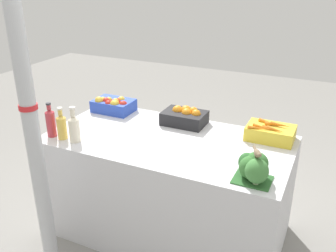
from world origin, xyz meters
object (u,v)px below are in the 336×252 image
support_pole (31,124)px  broccoli_pile (253,167)px  juice_bottle_ruby (51,122)px  juice_bottle_golden (62,126)px  carrot_crate (270,132)px  orange_crate (185,116)px  sparrow_bird (257,153)px  juice_bottle_cloudy (74,128)px  apple_crate (113,105)px

support_pole → broccoli_pile: support_pole is taller
support_pole → juice_bottle_ruby: 0.54m
juice_bottle_golden → juice_bottle_ruby: bearing=180.0°
carrot_crate → orange_crate: bearing=179.3°
carrot_crate → sparrow_bird: size_ratio=2.66×
juice_bottle_ruby → juice_bottle_cloudy: 0.21m
apple_crate → sparrow_bird: 1.50m
support_pole → apple_crate: (-0.12, 1.04, -0.24)m
apple_crate → juice_bottle_ruby: size_ratio=1.29×
orange_crate → carrot_crate: (0.67, -0.01, -0.01)m
orange_crate → juice_bottle_ruby: bearing=-141.6°
carrot_crate → juice_bottle_golden: 1.50m
apple_crate → juice_bottle_cloudy: juice_bottle_cloudy is taller
orange_crate → carrot_crate: bearing=-0.7°
juice_bottle_cloudy → broccoli_pile: bearing=0.8°
support_pole → juice_bottle_golden: bearing=110.5°
carrot_crate → juice_bottle_cloudy: juice_bottle_cloudy is taller
juice_bottle_ruby → juice_bottle_golden: 0.10m
carrot_crate → juice_bottle_cloudy: 1.40m
juice_bottle_golden → broccoli_pile: bearing=0.8°
apple_crate → juice_bottle_ruby: 0.63m
orange_crate → juice_bottle_ruby: juice_bottle_ruby is taller
orange_crate → apple_crate: bearing=-178.3°
apple_crate → carrot_crate: size_ratio=1.00×
broccoli_pile → support_pole: bearing=-159.9°
orange_crate → juice_bottle_golden: (-0.70, -0.63, 0.03)m
carrot_crate → juice_bottle_ruby: bearing=-157.0°
orange_crate → broccoli_pile: size_ratio=1.52×
support_pole → sparrow_bird: bearing=18.7°
broccoli_pile → juice_bottle_ruby: size_ratio=0.85×
broccoli_pile → juice_bottle_golden: juice_bottle_golden is taller
broccoli_pile → juice_bottle_cloudy: juice_bottle_cloudy is taller
apple_crate → juice_bottle_golden: 0.61m
juice_bottle_cloudy → orange_crate: bearing=47.2°
apple_crate → orange_crate: size_ratio=1.00×
orange_crate → support_pole: bearing=-116.9°
sparrow_bird → juice_bottle_ruby: bearing=-117.7°
juice_bottle_ruby → sparrow_bird: juice_bottle_ruby is taller
apple_crate → sparrow_bird: size_ratio=2.66×
support_pole → juice_bottle_ruby: support_pole is taller
support_pole → orange_crate: (0.54, 1.06, -0.24)m
juice_bottle_ruby → sparrow_bird: size_ratio=2.07×
apple_crate → juice_bottle_ruby: juice_bottle_ruby is taller
support_pole → broccoli_pile: bearing=20.1°
support_pole → carrot_crate: 1.62m
juice_bottle_golden → orange_crate: bearing=42.1°
carrot_crate → juice_bottle_cloudy: bearing=-153.6°
broccoli_pile → juice_bottle_ruby: 1.48m
apple_crate → sparrow_bird: sparrow_bird is taller
apple_crate → support_pole: bearing=-83.5°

